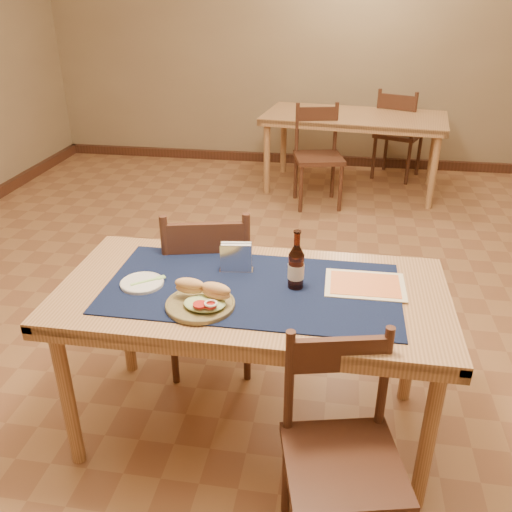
# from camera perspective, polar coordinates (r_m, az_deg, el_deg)

# --- Properties ---
(room) EXTENTS (6.04, 7.04, 2.84)m
(room) POSITION_cam_1_polar(r_m,az_deg,el_deg) (2.76, 2.43, 16.85)
(room) COLOR #91643F
(room) RESTS_ON ground
(main_table) EXTENTS (1.60, 0.80, 0.75)m
(main_table) POSITION_cam_1_polar(r_m,az_deg,el_deg) (2.28, -0.41, -5.23)
(main_table) COLOR #AB7E50
(main_table) RESTS_ON ground
(placemat) EXTENTS (1.20, 0.60, 0.01)m
(placemat) POSITION_cam_1_polar(r_m,az_deg,el_deg) (2.23, -0.41, -3.36)
(placemat) COLOR #0E1834
(placemat) RESTS_ON main_table
(baseboard) EXTENTS (6.00, 7.00, 0.10)m
(baseboard) POSITION_cam_1_polar(r_m,az_deg,el_deg) (3.28, 1.98, -7.12)
(baseboard) COLOR #402217
(baseboard) RESTS_ON ground
(back_table) EXTENTS (1.81, 1.06, 0.75)m
(back_table) POSITION_cam_1_polar(r_m,az_deg,el_deg) (5.50, 10.29, 13.59)
(back_table) COLOR #AB7E50
(back_table) RESTS_ON ground
(chair_main_far) EXTENTS (0.52, 0.52, 0.94)m
(chair_main_far) POSITION_cam_1_polar(r_m,az_deg,el_deg) (2.79, -5.00, -3.13)
(chair_main_far) COLOR #402217
(chair_main_far) RESTS_ON ground
(chair_main_near) EXTENTS (0.47, 0.47, 0.85)m
(chair_main_near) POSITION_cam_1_polar(r_m,az_deg,el_deg) (1.99, 8.96, -19.66)
(chair_main_near) COLOR #402217
(chair_main_near) RESTS_ON ground
(chair_back_near) EXTENTS (0.51, 0.51, 0.91)m
(chair_back_near) POSITION_cam_1_polar(r_m,az_deg,el_deg) (5.10, 6.54, 10.60)
(chair_back_near) COLOR #402217
(chair_back_near) RESTS_ON ground
(chair_back_far) EXTENTS (0.57, 0.57, 0.94)m
(chair_back_far) POSITION_cam_1_polar(r_m,az_deg,el_deg) (5.98, 14.73, 12.43)
(chair_back_far) COLOR #402217
(chair_back_far) RESTS_ON ground
(sandwich_plate) EXTENTS (0.27, 0.27, 0.10)m
(sandwich_plate) POSITION_cam_1_polar(r_m,az_deg,el_deg) (2.10, -5.72, -4.67)
(sandwich_plate) COLOR olive
(sandwich_plate) RESTS_ON placemat
(side_plate) EXTENTS (0.18, 0.18, 0.01)m
(side_plate) POSITION_cam_1_polar(r_m,az_deg,el_deg) (2.30, -11.91, -2.76)
(side_plate) COLOR silver
(side_plate) RESTS_ON placemat
(fork) EXTENTS (0.13, 0.11, 0.00)m
(fork) POSITION_cam_1_polar(r_m,az_deg,el_deg) (2.30, -11.00, -2.49)
(fork) COLOR #A3DF7A
(fork) RESTS_ON side_plate
(beer_bottle) EXTENTS (0.07, 0.07, 0.25)m
(beer_bottle) POSITION_cam_1_polar(r_m,az_deg,el_deg) (2.19, 4.24, -1.13)
(beer_bottle) COLOR #4C1B0D
(beer_bottle) RESTS_ON placemat
(napkin_holder) EXTENTS (0.15, 0.07, 0.13)m
(napkin_holder) POSITION_cam_1_polar(r_m,az_deg,el_deg) (2.33, -2.11, -0.21)
(napkin_holder) COLOR silver
(napkin_holder) RESTS_ON placemat
(menu_card) EXTENTS (0.33, 0.24, 0.01)m
(menu_card) POSITION_cam_1_polar(r_m,az_deg,el_deg) (2.29, 11.41, -2.97)
(menu_card) COLOR beige
(menu_card) RESTS_ON placemat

